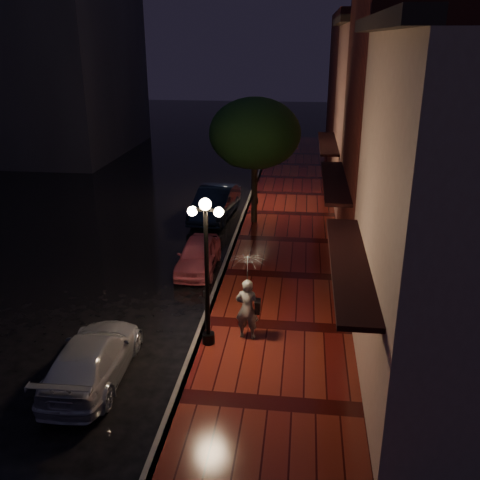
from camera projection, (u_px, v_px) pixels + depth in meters
The scene contains 14 objects.
ground at pixel (223, 275), 20.10m from camera, with size 120.00×120.00×0.00m, color black.
sidewalk at pixel (283, 276), 19.82m from camera, with size 4.50×60.00×0.15m, color #480F0D.
curb at pixel (223, 273), 20.07m from camera, with size 0.25×60.00×0.15m, color #595451.
storefront_mid at pixel (421, 123), 19.22m from camera, with size 5.00×8.00×11.00m, color #511914.
storefront_far at pixel (388, 120), 27.01m from camera, with size 5.00×8.00×9.00m, color #8C5951.
storefront_extra at pixel (369, 92), 36.12m from camera, with size 5.00×12.00×10.00m, color #511914.
streetlamp_near at pixel (207, 264), 14.50m from camera, with size 0.96×0.36×4.31m.
streetlamp_far at pixel (255, 158), 27.50m from camera, with size 0.96×0.36×4.31m.
street_tree at pixel (255, 136), 24.10m from camera, with size 4.16×4.16×5.80m.
pink_car at pixel (198, 255), 20.38m from camera, with size 1.44×3.57×1.22m, color #C95261.
navy_car at pixel (215, 203), 26.28m from camera, with size 1.63×4.69×1.54m, color black.
silver_car at pixel (93, 358), 13.78m from camera, with size 1.74×4.27×1.24m, color #A8A8B0.
woman_with_umbrella at pixel (247, 284), 15.05m from camera, with size 1.07×1.09×2.58m.
parking_meter at pixel (206, 306), 15.79m from camera, with size 0.13×0.10×1.28m.
Camera 1 is at (2.86, -18.12, 8.33)m, focal length 40.00 mm.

